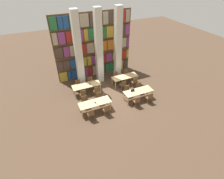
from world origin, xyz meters
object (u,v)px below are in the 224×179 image
object	(u,v)px
chair_0	(91,114)
reading_table_3	(125,77)
chair_6	(149,97)
laptop	(132,90)
pillar_center	(99,48)
pillar_right	(118,45)
chair_2	(106,109)
chair_10	(96,91)
chair_13	(116,77)
chair_3	(99,98)
reading_table_2	(86,86)
chair_14	(134,82)
chair_12	(123,85)
desk_lamp_1	(90,81)
chair_4	(137,101)
desk_lamp_0	(95,99)
chair_5	(128,91)
chair_11	(91,82)
reading_table_0	(95,103)
pillar_left	(78,52)
chair_8	(83,94)
reading_table_1	(138,92)
chair_1	(85,102)
chair_7	(139,87)
chair_15	(127,74)
chair_9	(78,85)

from	to	relation	value
chair_0	reading_table_3	size ratio (longest dim) A/B	0.40
chair_6	laptop	world-z (taller)	laptop
pillar_center	pillar_right	size ratio (longest dim) A/B	1.00
chair_2	chair_10	xyz separation A→B (m)	(0.10, 2.28, 0.00)
chair_13	chair_0	bearing A→B (deg)	46.17
chair_3	reading_table_2	xyz separation A→B (m)	(-0.46, 1.59, 0.19)
reading_table_3	chair_14	distance (m)	0.89
chair_3	chair_12	xyz separation A→B (m)	(2.35, 0.83, 0.00)
pillar_right	desk_lamp_1	size ratio (longest dim) A/B	11.92
chair_4	reading_table_2	distance (m)	4.09
laptop	chair_12	world-z (taller)	laptop
desk_lamp_0	chair_13	xyz separation A→B (m)	(2.90, 2.94, -0.60)
pillar_right	chair_3	xyz separation A→B (m)	(-2.81, -2.88, -2.53)
chair_5	chair_11	world-z (taller)	same
reading_table_3	laptop	bearing A→B (deg)	-102.57
chair_10	chair_13	distance (m)	2.61
reading_table_0	chair_0	distance (m)	0.88
reading_table_0	pillar_left	bearing A→B (deg)	88.97
chair_8	desk_lamp_1	size ratio (longest dim) A/B	1.74
chair_8	reading_table_3	bearing A→B (deg)	9.16
pillar_right	chair_10	bearing A→B (deg)	-143.95
chair_6	chair_11	distance (m)	4.92
reading_table_1	chair_5	distance (m)	0.88
pillar_right	chair_1	distance (m)	5.46
pillar_center	chair_7	distance (m)	4.44
desk_lamp_0	chair_13	world-z (taller)	desk_lamp_0
desk_lamp_1	chair_13	world-z (taller)	desk_lamp_1
desk_lamp_0	chair_15	distance (m)	4.95
chair_1	chair_11	world-z (taller)	same
chair_5	chair_13	size ratio (longest dim) A/B	1.00
chair_14	reading_table_2	bearing A→B (deg)	168.85
chair_5	reading_table_2	xyz separation A→B (m)	(-2.76, 1.63, 0.19)
chair_1	laptop	xyz separation A→B (m)	(3.48, -0.53, 0.31)
chair_13	chair_9	bearing A→B (deg)	-1.25
chair_11	chair_12	distance (m)	2.68
chair_0	reading_table_1	distance (m)	3.96
chair_11	desk_lamp_1	xyz separation A→B (m)	(-0.27, -0.70, 0.61)
reading_table_1	chair_11	distance (m)	4.06
chair_3	reading_table_1	world-z (taller)	chair_3
pillar_left	chair_2	size ratio (longest dim) A/B	6.86
reading_table_0	chair_2	xyz separation A→B (m)	(0.56, -0.69, -0.19)
chair_0	chair_3	xyz separation A→B (m)	(1.08, 1.38, 0.00)
reading_table_2	chair_9	bearing A→B (deg)	125.86
chair_5	laptop	distance (m)	0.58
chair_7	desk_lamp_1	distance (m)	3.92
chair_0	chair_5	xyz separation A→B (m)	(3.38, 1.33, 0.00)
chair_7	chair_12	xyz separation A→B (m)	(-0.99, 0.87, 0.00)
chair_14	chair_12	bearing A→B (deg)	180.00
chair_11	desk_lamp_1	size ratio (longest dim) A/B	1.74
pillar_right	chair_12	bearing A→B (deg)	-102.60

